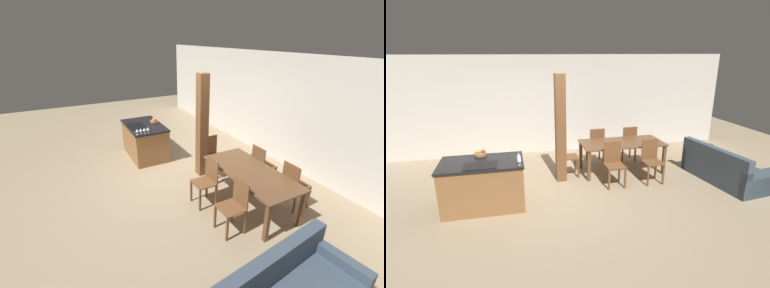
% 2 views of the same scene
% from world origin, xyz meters
% --- Properties ---
extents(ground_plane, '(16.00, 16.00, 0.00)m').
position_xyz_m(ground_plane, '(0.00, 0.00, 0.00)').
color(ground_plane, '#9E896B').
extents(wall_back, '(11.20, 0.08, 2.70)m').
position_xyz_m(wall_back, '(0.00, 2.76, 1.35)').
color(wall_back, silver).
rests_on(wall_back, ground_plane).
extents(kitchen_island, '(1.47, 0.90, 0.89)m').
position_xyz_m(kitchen_island, '(-1.28, -0.24, 0.44)').
color(kitchen_island, olive).
rests_on(kitchen_island, ground_plane).
extents(fruit_bowl, '(0.23, 0.23, 0.11)m').
position_xyz_m(fruit_bowl, '(-1.32, 0.06, 0.93)').
color(fruit_bowl, '#99704C').
rests_on(fruit_bowl, kitchen_island).
extents(wine_glass_near, '(0.07, 0.07, 0.14)m').
position_xyz_m(wine_glass_near, '(-0.62, -0.62, 1.00)').
color(wine_glass_near, silver).
rests_on(wine_glass_near, kitchen_island).
extents(wine_glass_middle, '(0.07, 0.07, 0.14)m').
position_xyz_m(wine_glass_middle, '(-0.62, -0.53, 1.00)').
color(wine_glass_middle, silver).
rests_on(wine_glass_middle, kitchen_island).
extents(wine_glass_far, '(0.07, 0.07, 0.14)m').
position_xyz_m(wine_glass_far, '(-0.62, -0.44, 1.00)').
color(wine_glass_far, silver).
rests_on(wine_glass_far, kitchen_island).
extents(wine_glass_end, '(0.07, 0.07, 0.14)m').
position_xyz_m(wine_glass_end, '(-0.62, -0.35, 1.00)').
color(wine_glass_end, silver).
rests_on(wine_glass_end, kitchen_island).
extents(dining_table, '(1.94, 0.91, 0.73)m').
position_xyz_m(dining_table, '(1.80, 0.80, 0.64)').
color(dining_table, brown).
rests_on(dining_table, ground_plane).
extents(dining_chair_near_left, '(0.40, 0.40, 0.93)m').
position_xyz_m(dining_chair_near_left, '(1.37, 0.12, 0.49)').
color(dining_chair_near_left, brown).
rests_on(dining_chair_near_left, ground_plane).
extents(dining_chair_near_right, '(0.40, 0.40, 0.93)m').
position_xyz_m(dining_chair_near_right, '(2.24, 0.12, 0.49)').
color(dining_chair_near_right, brown).
rests_on(dining_chair_near_right, ground_plane).
extents(dining_chair_far_left, '(0.40, 0.40, 0.93)m').
position_xyz_m(dining_chair_far_left, '(1.37, 1.49, 0.49)').
color(dining_chair_far_left, brown).
rests_on(dining_chair_far_left, ground_plane).
extents(dining_chair_far_right, '(0.40, 0.40, 0.93)m').
position_xyz_m(dining_chair_far_right, '(2.24, 1.49, 0.49)').
color(dining_chair_far_right, brown).
rests_on(dining_chair_far_right, ground_plane).
extents(dining_chair_head_end, '(0.40, 0.40, 0.93)m').
position_xyz_m(dining_chair_head_end, '(0.46, 0.80, 0.49)').
color(dining_chair_head_end, brown).
rests_on(dining_chair_head_end, ground_plane).
extents(timber_post, '(0.22, 0.22, 2.35)m').
position_xyz_m(timber_post, '(0.31, 0.61, 1.17)').
color(timber_post, brown).
rests_on(timber_post, ground_plane).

